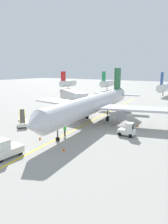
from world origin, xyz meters
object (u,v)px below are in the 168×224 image
Objects in this scene: baggage_tug_near_wing at (127,130)px; safety_cone_wingtip_right at (40,138)px; pushback_tug at (4,149)px; safety_cone_wingtip_left at (138,125)px; ground_crew_marshaller at (65,130)px; airliner at (94,104)px; belt_loader_forward_hold at (23,122)px; safety_cone_nose_right at (54,109)px; belt_loader_aft_hold at (56,118)px; safety_cone_nose_left at (64,149)px; jet_bridge at (71,95)px.

safety_cone_wingtip_right is at bearing -139.92° from baggage_tug_near_wing.
safety_cone_wingtip_left is (8.43, 20.53, -0.77)m from pushback_tug.
ground_crew_marshaller is 3.85m from safety_cone_wingtip_right.
safety_cone_wingtip_left is at bearing 93.73° from baggage_tug_near_wing.
belt_loader_forward_hold is at bearing -133.34° from airliner.
ground_crew_marshaller is at bearing -147.80° from baggage_tug_near_wing.
airliner reaches higher than safety_cone_nose_right.
belt_loader_forward_hold reaches higher than pushback_tug.
airliner is at bearing 84.28° from safety_cone_wingtip_right.
safety_cone_wingtip_left is (7.57, 10.76, -0.69)m from ground_crew_marshaller.
safety_cone_wingtip_left is (14.22, 5.17, -0.56)m from belt_loader_aft_hold.
ground_crew_marshaller is at bearing 84.92° from pushback_tug.
baggage_tug_near_wing is at bearing -21.64° from safety_cone_nose_right.
baggage_tug_near_wing is 0.55× the size of belt_loader_aft_hold.
ground_crew_marshaller is at bearing 59.93° from safety_cone_wingtip_right.
baggage_tug_near_wing is 24.17m from safety_cone_nose_right.
safety_cone_nose_right is (-13.91, 4.28, -3.20)m from airliner.
safety_cone_nose_left is 5.58m from safety_cone_wingtip_right.
baggage_tug_near_wing is 12.88m from safety_cone_wingtip_right.
baggage_tug_near_wing reaches higher than safety_cone_wingtip_right.
belt_loader_forward_hold is at bearing -70.37° from safety_cone_nose_right.
belt_loader_forward_hold reaches higher than safety_cone_wingtip_right.
jet_bridge reaches higher than safety_cone_wingtip_left.
airliner reaches higher than belt_loader_forward_hold.
safety_cone_nose_right is at bearing 126.27° from safety_cone_wingtip_right.
safety_cone_nose_left is at bearing -55.31° from jet_bridge.
belt_loader_aft_hold is 10.09m from safety_cone_wingtip_right.
belt_loader_aft_hold reaches higher than baggage_tug_near_wing.
safety_cone_nose_right is at bearing 109.63° from belt_loader_forward_hold.
belt_loader_aft_hold is at bearing 134.91° from safety_cone_nose_left.
airliner reaches higher than jet_bridge.
airliner is at bearing 93.61° from ground_crew_marshaller.
belt_loader_forward_hold is at bearing 160.22° from safety_cone_nose_left.
ground_crew_marshaller is 3.86× the size of safety_cone_wingtip_left.
belt_loader_forward_hold is (-8.98, -9.52, -2.64)m from airliner.
pushback_tug is 0.80× the size of belt_loader_forward_hold.
jet_bridge is 5.43m from safety_cone_nose_right.
ground_crew_marshaller is 3.86× the size of safety_cone_nose_right.
baggage_tug_near_wing is 5.56× the size of safety_cone_nose_left.
jet_bridge is 3.21× the size of pushback_tug.
safety_cone_nose_left is at bearing -52.62° from ground_crew_marshaller.
safety_cone_nose_right is (-14.51, 13.91, -0.69)m from ground_crew_marshaller.
jet_bridge is 4.88× the size of baggage_tug_near_wing.
pushback_tug is 8.45× the size of safety_cone_nose_left.
jet_bridge reaches higher than belt_loader_aft_hold.
safety_cone_nose_right is 1.00× the size of safety_cone_wingtip_left.
belt_loader_forward_hold is (-8.72, 9.88, -0.22)m from pushback_tug.
airliner is at bearing 151.56° from baggage_tug_near_wing.
safety_cone_wingtip_left is at bearing 7.90° from airliner.
jet_bridge is 22.30m from baggage_tug_near_wing.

